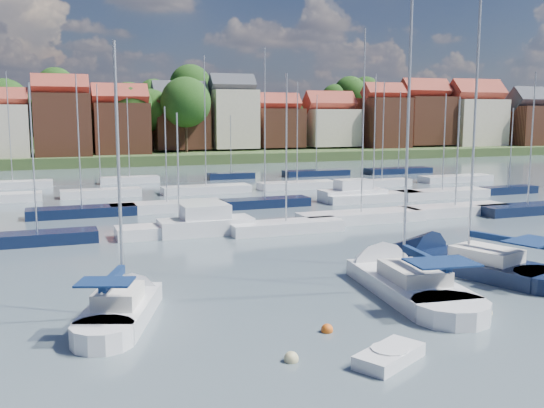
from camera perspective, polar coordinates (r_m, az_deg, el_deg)
name	(u,v)px	position (r m, az deg, el deg)	size (l,w,h in m)	color
ground	(208,197)	(66.21, -6.07, 0.63)	(260.00, 260.00, 0.00)	#4C5A67
sailboat_left	(126,305)	(28.44, -13.55, -9.23)	(5.62, 9.71, 12.93)	white
sailboat_centre	(393,277)	(32.95, 11.31, -6.76)	(5.04, 13.39, 17.68)	white
sailboat_navy	(451,261)	(37.23, 16.47, -5.18)	(7.30, 13.25, 17.73)	black
tender	(389,356)	(22.90, 10.98, -13.87)	(3.22, 2.57, 0.63)	white
buoy_b	(291,361)	(22.70, 1.81, -14.59)	(0.54, 0.54, 0.54)	beige
buoy_c	(327,332)	(25.59, 5.20, -11.90)	(0.50, 0.50, 0.50)	#D85914
buoy_d	(486,315)	(29.18, 19.54, -9.79)	(0.51, 0.51, 0.51)	beige
buoy_e	(379,270)	(35.59, 10.01, -6.17)	(0.43, 0.43, 0.43)	beige
marina_field	(238,198)	(62.04, -3.25, 0.55)	(79.62, 41.41, 15.93)	white
far_shore_town	(123,132)	(157.38, -13.82, 6.58)	(212.46, 90.00, 22.27)	#3D4E27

